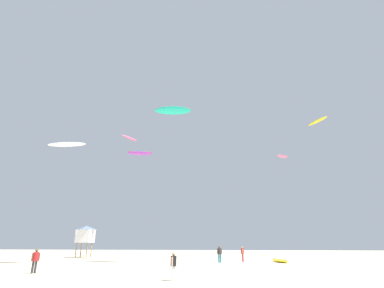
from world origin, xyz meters
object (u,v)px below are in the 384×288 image
person_right (220,253)px  kite_aloft_1 (173,110)px  kite_aloft_3 (67,144)px  person_foreground (173,264)px  lifeguard_tower (86,234)px  kite_grounded_near (280,261)px  kite_aloft_2 (129,138)px  person_midground (35,259)px  person_left (243,253)px  kite_aloft_5 (140,153)px  kite_aloft_4 (283,156)px  kite_aloft_0 (317,121)px

person_right → kite_aloft_1: size_ratio=0.37×
person_right → kite_aloft_3: (-16.88, -2.85, 11.50)m
person_foreground → lifeguard_tower: (-15.59, 22.29, 2.15)m
person_right → lifeguard_tower: lifeguard_tower is taller
kite_grounded_near → kite_aloft_2: (-22.50, 16.56, 20.35)m
person_midground → person_left: (15.77, 12.96, -0.04)m
person_foreground → kite_aloft_5: 24.24m
person_left → kite_grounded_near: (3.79, -0.92, -0.73)m
kite_grounded_near → person_left: bearing=166.4°
kite_grounded_near → kite_aloft_2: 34.56m
person_left → kite_aloft_4: bearing=48.5°
person_right → kite_aloft_5: size_ratio=0.47×
person_foreground → person_midground: size_ratio=0.95×
person_midground → kite_grounded_near: person_midground is taller
kite_aloft_4 → kite_aloft_1: bearing=-140.2°
person_left → kite_aloft_0: kite_aloft_0 is taller
kite_grounded_near → kite_aloft_3: (-23.22, -3.72, 12.29)m
kite_aloft_0 → kite_aloft_1: 25.95m
kite_aloft_4 → kite_aloft_3: bearing=-151.2°
kite_aloft_3 → kite_aloft_5: kite_aloft_5 is taller
lifeguard_tower → kite_aloft_3: size_ratio=0.93×
person_left → person_right: 3.11m
kite_aloft_0 → person_left: bearing=-142.9°
lifeguard_tower → person_midground: bearing=-74.9°
kite_aloft_5 → kite_aloft_2: bearing=114.3°
person_foreground → person_left: bearing=-94.1°
person_midground → kite_aloft_3: kite_aloft_3 is taller
kite_aloft_5 → kite_aloft_1: bearing=-47.5°
kite_aloft_2 → kite_aloft_5: (5.59, -12.37, -6.87)m
kite_aloft_0 → kite_aloft_5: bearing=-164.7°
person_left → kite_aloft_2: kite_aloft_2 is taller
kite_aloft_4 → kite_aloft_5: bearing=-161.3°
person_foreground → kite_aloft_2: size_ratio=0.38×
kite_aloft_0 → kite_aloft_3: 37.92m
kite_aloft_3 → kite_aloft_1: bearing=9.7°
person_left → kite_aloft_3: bearing=-170.7°
lifeguard_tower → kite_aloft_0: kite_aloft_0 is taller
person_left → kite_grounded_near: person_left is taller
person_midground → kite_aloft_1: size_ratio=0.36×
kite_aloft_3 → kite_aloft_4: (27.38, 15.05, 2.33)m
kite_grounded_near → kite_aloft_0: size_ratio=0.77×
kite_aloft_0 → kite_aloft_4: bearing=-176.9°
kite_aloft_2 → kite_aloft_4: bearing=-11.1°
kite_aloft_2 → person_foreground: bearing=-67.1°
kite_aloft_2 → kite_aloft_5: kite_aloft_2 is taller
kite_grounded_near → kite_aloft_5: size_ratio=0.93×
kite_aloft_1 → kite_aloft_2: bearing=121.0°
kite_aloft_0 → kite_aloft_4: kite_aloft_0 is taller
kite_aloft_3 → kite_aloft_4: kite_aloft_4 is taller
person_left → kite_aloft_0: size_ratio=0.37×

